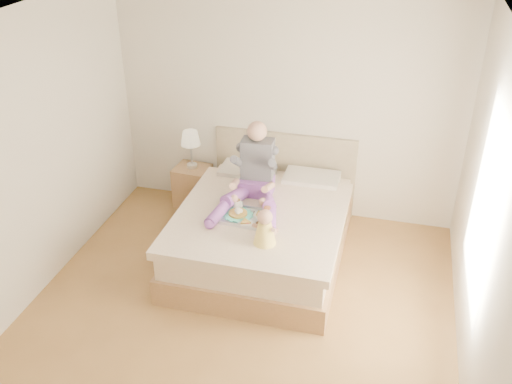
% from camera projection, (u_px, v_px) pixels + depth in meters
% --- Properties ---
extents(room, '(4.02, 4.22, 2.71)m').
position_uv_depth(room, '(243.00, 176.00, 4.63)').
color(room, brown).
rests_on(room, ground).
extents(bed, '(1.70, 2.18, 1.00)m').
position_uv_depth(bed, '(265.00, 228.00, 6.14)').
color(bed, olive).
rests_on(bed, ground).
extents(nightstand, '(0.44, 0.40, 0.51)m').
position_uv_depth(nightstand, '(193.00, 186.00, 7.09)').
color(nightstand, olive).
rests_on(nightstand, ground).
extents(lamp, '(0.23, 0.23, 0.47)m').
position_uv_depth(lamp, '(191.00, 140.00, 6.80)').
color(lamp, silver).
rests_on(lamp, nightstand).
extents(adult, '(0.72, 1.03, 0.85)m').
position_uv_depth(adult, '(254.00, 178.00, 5.98)').
color(adult, '#783D9A').
rests_on(adult, bed).
extents(tray, '(0.50, 0.40, 0.14)m').
position_uv_depth(tray, '(247.00, 215.00, 5.75)').
color(tray, silver).
rests_on(tray, bed).
extents(baby, '(0.24, 0.32, 0.36)m').
position_uv_depth(baby, '(265.00, 229.00, 5.31)').
color(baby, '#F7D34E').
rests_on(baby, bed).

